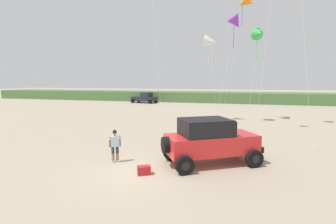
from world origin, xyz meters
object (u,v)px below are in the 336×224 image
kite_purple_stunt (259,34)px  cooler_box (144,170)px  kite_yellow_diamond (210,42)px  jeep (210,140)px  kite_red_delta (244,3)px  kite_orange_streamer (236,23)px  person_watching (115,144)px  distant_pickup (145,98)px

kite_purple_stunt → cooler_box: bearing=-109.4°
cooler_box → kite_yellow_diamond: (1.24, 15.04, 7.66)m
jeep → kite_purple_stunt: 16.35m
jeep → kite_purple_stunt: kite_purple_stunt is taller
jeep → kite_purple_stunt: (3.14, 14.23, 7.41)m
kite_red_delta → kite_orange_streamer: size_ratio=1.22×
jeep → kite_orange_streamer: kite_orange_streamer is taller
jeep → person_watching: bearing=-167.3°
person_watching → kite_orange_streamer: kite_orange_streamer is taller
person_watching → kite_red_delta: size_ratio=0.13×
jeep → cooler_box: bearing=-140.1°
distant_pickup → kite_yellow_diamond: bearing=-52.9°
distant_pickup → kite_yellow_diamond: size_ratio=0.57×
cooler_box → kite_red_delta: size_ratio=0.04×
jeep → distant_pickup: bearing=116.0°
kite_red_delta → kite_orange_streamer: bearing=-111.8°
cooler_box → kite_orange_streamer: 17.72m
cooler_box → distant_pickup: size_ratio=0.11×
jeep → person_watching: (-4.62, -1.04, -0.26)m
kite_purple_stunt → kite_orange_streamer: kite_orange_streamer is taller
cooler_box → kite_purple_stunt: size_ratio=0.06×
jeep → kite_orange_streamer: bearing=85.7°
kite_yellow_diamond → kite_orange_streamer: size_ratio=0.83×
person_watching → kite_purple_stunt: 18.77m
jeep → distant_pickup: jeep is taller
person_watching → distant_pickup: (-10.45, 31.93, 0.00)m
jeep → kite_red_delta: size_ratio=0.40×
cooler_box → kite_red_delta: bearing=47.0°
cooler_box → distant_pickup: (-12.43, 33.09, 0.75)m
person_watching → distant_pickup: bearing=108.1°
person_watching → kite_purple_stunt: kite_purple_stunt is taller
jeep → kite_purple_stunt: size_ratio=0.53×
kite_yellow_diamond → jeep: bearing=-83.8°
kite_yellow_diamond → distant_pickup: bearing=127.1°
kite_orange_streamer → kite_yellow_diamond: bearing=171.4°
kite_orange_streamer → person_watching: bearing=-112.3°
kite_orange_streamer → cooler_box: bearing=-103.6°
kite_purple_stunt → jeep: bearing=-102.4°
cooler_box → kite_purple_stunt: 19.34m
person_watching → kite_orange_streamer: (5.54, 13.53, 8.49)m
jeep → kite_purple_stunt: bearing=77.6°
kite_yellow_diamond → kite_orange_streamer: 2.83m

